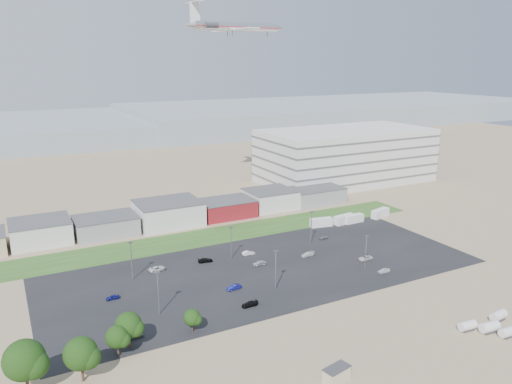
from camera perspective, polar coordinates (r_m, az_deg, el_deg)
ground at (r=122.83m, az=3.36°, el=-12.54°), size 700.00×700.00×0.00m
parking_lot at (r=140.75m, az=0.91°, el=-8.81°), size 120.00×50.00×0.01m
grass_strip at (r=165.81m, az=-5.93°, el=-5.16°), size 160.00×16.00×0.02m
hills_backdrop at (r=422.78m, az=-14.27°, el=7.28°), size 700.00×200.00×9.00m
building_row at (r=176.93m, az=-13.39°, el=-2.84°), size 170.00×20.00×8.00m
parking_garage at (r=242.67m, az=10.19°, el=4.13°), size 80.00×40.00×25.00m
portable_shed at (r=97.32m, az=9.19°, el=-19.84°), size 5.66×3.69×2.64m
storage_tank_nw at (r=119.99m, az=23.02°, el=-13.87°), size 4.00×2.24×2.31m
storage_tank_ne at (r=126.90m, az=25.98°, el=-12.56°), size 4.29×2.46×2.46m
storage_tank_sw at (r=121.06m, az=25.13°, el=-13.78°), size 4.47×2.54×2.57m
storage_tank_se at (r=120.99m, az=26.85°, el=-14.08°), size 3.92×2.11×2.29m
box_trailer_a at (r=176.47m, az=7.45°, el=-3.46°), size 8.23×3.81×2.97m
box_trailer_b at (r=180.88m, az=10.05°, el=-3.09°), size 8.59×3.82×3.11m
box_trailer_c at (r=182.54m, az=11.10°, el=-3.01°), size 7.79×2.73×2.89m
box_trailer_d at (r=190.85m, az=14.01°, el=-2.36°), size 8.64×4.69×3.09m
tree_far_left at (r=99.04m, az=-24.92°, el=-17.42°), size 7.70×7.70×11.55m
tree_left at (r=99.20m, az=-19.38°, el=-17.36°), size 6.54×6.54×9.81m
tree_mid at (r=105.07m, az=-15.58°, el=-15.91°), size 4.85×4.85×7.27m
tree_right at (r=106.92m, az=-14.35°, el=-14.81°), size 5.79×5.79×8.69m
tree_near at (r=110.49m, az=-7.32°, el=-14.24°), size 3.93×3.93×5.89m
lightpole_front_l at (r=117.60m, az=-11.10°, el=-11.30°), size 1.22×0.51×10.35m
lightpole_front_m at (r=127.15m, az=2.25°, el=-8.91°), size 1.24×0.52×10.53m
lightpole_front_r at (r=142.10m, az=12.44°, el=-6.76°), size 1.17×0.49×9.98m
lightpole_back_l at (r=136.49m, az=-14.04°, el=-7.66°), size 1.24×0.52×10.53m
lightpole_back_m at (r=146.30m, az=-2.87°, el=-5.83°), size 1.15×0.48×9.74m
lightpole_back_r at (r=159.42m, az=6.32°, el=-4.02°), size 1.22×0.51×10.40m
airliner at (r=217.77m, az=-2.21°, el=18.36°), size 48.84×34.75×13.90m
parked_car_0 at (r=150.04m, az=12.40°, el=-7.38°), size 4.39×2.04×1.22m
parked_car_2 at (r=142.71m, az=14.40°, el=-8.69°), size 3.63×1.55×1.22m
parked_car_3 at (r=120.89m, az=-0.73°, el=-12.68°), size 4.02×1.67×1.16m
parked_car_4 at (r=128.99m, az=-2.53°, el=-10.81°), size 4.04×1.82×1.29m
parked_car_5 at (r=128.89m, az=-16.07°, el=-11.49°), size 3.22×1.35×1.09m
parked_car_6 at (r=145.87m, az=-5.81°, el=-7.76°), size 4.40×2.22×1.23m
parked_car_7 at (r=142.86m, az=0.42°, el=-8.18°), size 3.79×1.51×1.23m
parked_car_8 at (r=164.56m, az=7.75°, el=-5.17°), size 3.36×1.53×1.12m
parked_car_9 at (r=142.16m, az=-11.23°, el=-8.58°), size 4.94×2.78×1.30m
parked_car_10 at (r=111.70m, az=-13.73°, el=-15.62°), size 4.01×1.73×1.15m
parked_car_11 at (r=150.31m, az=-0.87°, el=-6.97°), size 3.90×1.50×1.27m
parked_car_12 at (r=150.12m, az=5.93°, el=-7.09°), size 4.31×1.97×1.22m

